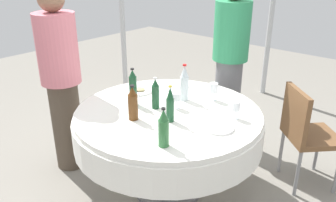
% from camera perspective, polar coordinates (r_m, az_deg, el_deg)
% --- Properties ---
extents(ground_plane, '(10.00, 10.00, 0.00)m').
position_cam_1_polar(ground_plane, '(3.03, -0.00, -14.37)').
color(ground_plane, gray).
extents(dining_table, '(1.46, 1.46, 0.74)m').
position_cam_1_polar(dining_table, '(2.71, -0.00, -4.40)').
color(dining_table, white).
rests_on(dining_table, ground_plane).
extents(bottle_green_front, '(0.07, 0.07, 0.26)m').
position_cam_1_polar(bottle_green_front, '(2.13, -0.74, -4.57)').
color(bottle_green_front, '#2D6B38').
rests_on(bottle_green_front, dining_table).
extents(bottle_clear_mid, '(0.07, 0.07, 0.30)m').
position_cam_1_polar(bottle_clear_mid, '(2.79, 2.70, 2.87)').
color(bottle_clear_mid, silver).
rests_on(bottle_clear_mid, dining_table).
extents(bottle_brown_rear, '(0.07, 0.07, 0.26)m').
position_cam_1_polar(bottle_brown_rear, '(2.48, -5.81, -0.44)').
color(bottle_brown_rear, '#593314').
rests_on(bottle_brown_rear, dining_table).
extents(bottle_dark_green_outer, '(0.06, 0.06, 0.25)m').
position_cam_1_polar(bottle_dark_green_outer, '(2.65, -2.08, 1.15)').
color(bottle_dark_green_outer, '#194728').
rests_on(bottle_dark_green_outer, dining_table).
extents(bottle_dark_green_left, '(0.06, 0.06, 0.27)m').
position_cam_1_polar(bottle_dark_green_left, '(2.43, 0.35, -0.67)').
color(bottle_dark_green_left, '#194728').
rests_on(bottle_dark_green_left, dining_table).
extents(bottle_dark_green_south, '(0.06, 0.06, 0.30)m').
position_cam_1_polar(bottle_dark_green_south, '(2.72, -5.80, 2.19)').
color(bottle_dark_green_south, '#194728').
rests_on(bottle_dark_green_south, dining_table).
extents(wine_glass_outer, '(0.07, 0.07, 0.13)m').
position_cam_1_polar(wine_glass_outer, '(2.65, 1.36, 0.64)').
color(wine_glass_outer, white).
rests_on(wine_glass_outer, dining_table).
extents(wine_glass_left, '(0.07, 0.07, 0.15)m').
position_cam_1_polar(wine_glass_left, '(2.82, 7.53, 2.01)').
color(wine_glass_left, white).
rests_on(wine_glass_left, dining_table).
extents(wine_glass_south, '(0.06, 0.06, 0.13)m').
position_cam_1_polar(wine_glass_south, '(2.54, 11.12, -0.99)').
color(wine_glass_south, white).
rests_on(wine_glass_south, dining_table).
extents(plate_east, '(0.21, 0.21, 0.02)m').
position_cam_1_polar(plate_east, '(2.41, 8.33, -4.36)').
color(plate_east, white).
rests_on(plate_east, dining_table).
extents(plate_inner, '(0.21, 0.21, 0.04)m').
position_cam_1_polar(plate_inner, '(3.01, -4.71, 1.70)').
color(plate_inner, white).
rests_on(plate_inner, dining_table).
extents(plate_north, '(0.26, 0.26, 0.02)m').
position_cam_1_polar(plate_north, '(3.11, 1.08, 2.47)').
color(plate_north, white).
rests_on(plate_north, dining_table).
extents(fork_mid, '(0.15, 0.12, 0.00)m').
position_cam_1_polar(fork_mid, '(3.00, 6.50, 1.35)').
color(fork_mid, silver).
rests_on(fork_mid, dining_table).
extents(person_front, '(0.34, 0.34, 1.63)m').
position_cam_1_polar(person_front, '(3.11, -17.20, 3.47)').
color(person_front, '#4C3F33').
rests_on(person_front, ground_plane).
extents(person_mid, '(0.34, 0.34, 1.67)m').
position_cam_1_polar(person_mid, '(3.42, 10.15, 6.40)').
color(person_mid, slate).
rests_on(person_mid, ground_plane).
extents(chair_south, '(0.57, 0.57, 0.87)m').
position_cam_1_polar(chair_south, '(3.06, 21.62, -4.41)').
color(chair_south, brown).
rests_on(chair_south, ground_plane).
extents(tent_pole_main, '(0.07, 0.07, 2.42)m').
position_cam_1_polar(tent_pole_main, '(4.86, 16.83, 14.76)').
color(tent_pole_main, '#B2B5B7').
rests_on(tent_pole_main, ground_plane).
extents(tent_pole_secondary, '(0.07, 0.07, 2.56)m').
position_cam_1_polar(tent_pole_secondary, '(4.81, -7.71, 16.21)').
color(tent_pole_secondary, '#B2B5B7').
rests_on(tent_pole_secondary, ground_plane).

